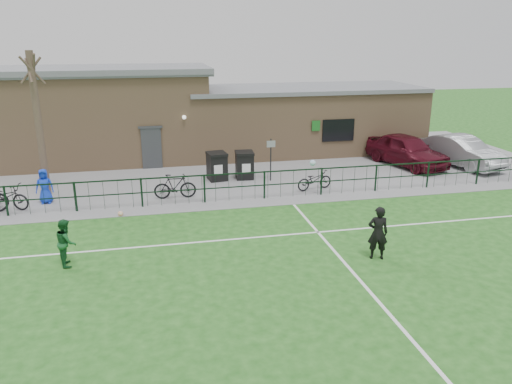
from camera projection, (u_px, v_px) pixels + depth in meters
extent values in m
plane|color=#1C5218|center=(295.00, 294.00, 13.29)|extent=(90.00, 90.00, 0.00)
cube|color=slate|center=(222.00, 167.00, 25.87)|extent=(34.00, 13.00, 0.02)
cube|color=white|center=(242.00, 202.00, 20.56)|extent=(28.00, 0.10, 0.01)
cube|color=white|center=(262.00, 237.00, 17.02)|extent=(28.00, 0.10, 0.01)
cube|color=white|center=(365.00, 286.00, 13.69)|extent=(0.10, 16.00, 0.01)
cube|color=black|center=(241.00, 187.00, 20.56)|extent=(28.00, 0.10, 1.20)
cylinder|color=#4A382C|center=(39.00, 126.00, 20.57)|extent=(0.30, 0.30, 6.00)
cube|color=black|center=(217.00, 167.00, 23.42)|extent=(0.93, 1.02, 1.23)
cube|color=black|center=(244.00, 166.00, 23.67)|extent=(0.86, 0.96, 1.21)
cylinder|color=black|center=(271.00, 160.00, 23.15)|extent=(0.08, 0.08, 2.00)
imported|color=#4D0D1A|center=(407.00, 150.00, 25.94)|extent=(3.16, 5.13, 1.63)
imported|color=#969A9D|center=(461.00, 151.00, 25.86)|extent=(2.72, 4.96, 1.55)
imported|color=black|center=(5.00, 197.00, 19.49)|extent=(2.08, 1.35, 1.03)
imported|color=black|center=(175.00, 186.00, 20.79)|extent=(1.76, 0.56, 1.05)
imported|color=black|center=(314.00, 180.00, 21.98)|extent=(1.79, 0.99, 0.89)
imported|color=blue|center=(44.00, 186.00, 20.16)|extent=(0.70, 0.47, 1.43)
imported|color=black|center=(378.00, 233.00, 15.15)|extent=(0.70, 0.55, 1.69)
sphere|color=white|center=(313.00, 163.00, 17.76)|extent=(0.22, 0.22, 0.22)
imported|color=#185527|center=(66.00, 242.00, 14.79)|extent=(0.66, 0.78, 1.44)
sphere|color=white|center=(121.00, 214.00, 18.92)|extent=(0.20, 0.20, 0.20)
cube|color=tan|center=(213.00, 124.00, 28.13)|extent=(24.00, 5.00, 3.50)
cube|color=tan|center=(94.00, 84.00, 26.17)|extent=(11.52, 5.00, 1.20)
cube|color=slate|center=(93.00, 70.00, 25.95)|extent=(12.02, 5.40, 0.28)
cube|color=slate|center=(304.00, 89.00, 28.62)|extent=(13.44, 5.30, 0.22)
cube|color=#383A3D|center=(152.00, 149.00, 25.29)|extent=(1.00, 0.08, 2.10)
cube|color=black|center=(338.00, 130.00, 27.12)|extent=(1.80, 0.08, 1.20)
cube|color=#19661E|center=(316.00, 126.00, 26.72)|extent=(0.45, 0.04, 0.55)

